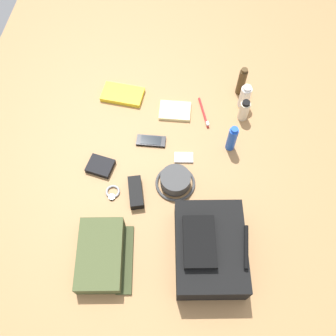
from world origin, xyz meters
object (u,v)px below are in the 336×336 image
at_px(paperback_novel, 123,95).
at_px(sunglasses_case, 136,192).
at_px(cell_phone, 151,141).
at_px(wallet, 100,166).
at_px(toothpaste_tube, 245,96).
at_px(bucket_hat, 175,181).
at_px(toiletry_pouch, 102,255).
at_px(backpack, 209,249).
at_px(deodorant_spray, 232,139).
at_px(lotion_bottle, 244,110).
at_px(media_player, 184,158).
at_px(toothbrush, 204,114).
at_px(notepad, 174,111).
at_px(wristwatch, 113,192).
at_px(cologne_bottle, 242,81).

distance_m(paperback_novel, sunglasses_case, 0.54).
xyz_separation_m(cell_phone, wallet, (0.16, -0.21, 0.01)).
height_order(toothpaste_tube, cell_phone, toothpaste_tube).
bearing_deg(sunglasses_case, bucket_hat, 98.97).
bearing_deg(sunglasses_case, toiletry_pouch, -31.36).
distance_m(backpack, toiletry_pouch, 0.41).
relative_size(deodorant_spray, paperback_novel, 0.70).
bearing_deg(wallet, toiletry_pouch, 24.64).
distance_m(toothpaste_tube, lotion_bottle, 0.08).
xyz_separation_m(media_player, sunglasses_case, (0.20, -0.19, 0.01)).
relative_size(paperback_novel, sunglasses_case, 1.52).
distance_m(toiletry_pouch, toothbrush, 0.81).
bearing_deg(backpack, lotion_bottle, 169.05).
height_order(backpack, wallet, backpack).
xyz_separation_m(bucket_hat, notepad, (-0.39, -0.04, -0.02)).
height_order(bucket_hat, wallet, bucket_hat).
bearing_deg(notepad, sunglasses_case, -16.05).
bearing_deg(sunglasses_case, paperback_novel, -178.26).
bearing_deg(notepad, cell_phone, -27.47).
distance_m(bucket_hat, deodorant_spray, 0.32).
relative_size(backpack, sunglasses_case, 2.70).
relative_size(cell_phone, notepad, 0.90).
height_order(wristwatch, wallet, wallet).
bearing_deg(cell_phone, toothpaste_tube, 121.62).
xyz_separation_m(toiletry_pouch, wallet, (-0.40, -0.08, -0.02)).
bearing_deg(lotion_bottle, paperback_novel, -96.80).
xyz_separation_m(bucket_hat, wallet, (-0.05, -0.34, -0.02)).
xyz_separation_m(toothbrush, wallet, (0.34, -0.44, 0.01)).
distance_m(lotion_bottle, deodorant_spray, 0.18).
bearing_deg(lotion_bottle, cell_phone, -66.51).
bearing_deg(lotion_bottle, toiletry_pouch, -36.34).
distance_m(backpack, toothbrush, 0.68).
xyz_separation_m(lotion_bottle, media_player, (0.25, -0.26, -0.05)).
bearing_deg(cologne_bottle, deodorant_spray, -6.79).
xyz_separation_m(deodorant_spray, wristwatch, (0.28, -0.50, -0.07)).
bearing_deg(toothpaste_tube, bucket_hat, -31.96).
xyz_separation_m(media_player, notepad, (-0.25, -0.07, 0.00)).
bearing_deg(cologne_bottle, wallet, -50.94).
bearing_deg(media_player, bucket_hat, -11.08).
xyz_separation_m(lotion_bottle, deodorant_spray, (0.17, -0.06, 0.02)).
xyz_separation_m(toothpaste_tube, wallet, (0.42, -0.63, -0.05)).
height_order(wristwatch, sunglasses_case, sunglasses_case).
relative_size(toothpaste_tube, wristwatch, 1.83).
relative_size(backpack, paperback_novel, 1.78).
bearing_deg(bucket_hat, toothpaste_tube, 148.04).
bearing_deg(sunglasses_case, wristwatch, -101.43).
height_order(toiletry_pouch, wristwatch, toiletry_pouch).
height_order(toothpaste_tube, media_player, toothpaste_tube).
distance_m(media_player, notepad, 0.26).
distance_m(bucket_hat, toothbrush, 0.40).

